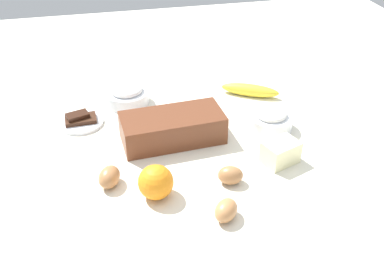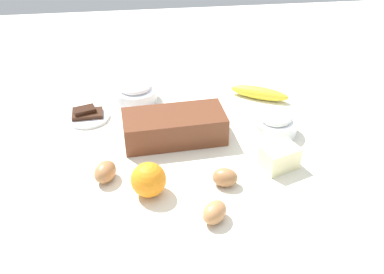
{
  "view_description": "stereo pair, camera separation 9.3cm",
  "coord_description": "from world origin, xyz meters",
  "px_view_note": "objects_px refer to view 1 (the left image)",
  "views": [
    {
      "loc": [
        0.21,
        0.95,
        0.7
      ],
      "look_at": [
        0.0,
        0.0,
        0.04
      ],
      "focal_mm": 41.04,
      "sensor_mm": 36.0,
      "label": 1
    },
    {
      "loc": [
        0.12,
        0.96,
        0.7
      ],
      "look_at": [
        0.0,
        0.0,
        0.04
      ],
      "focal_mm": 41.04,
      "sensor_mm": 36.0,
      "label": 2
    }
  ],
  "objects_px": {
    "chocolate_plate": "(81,121)",
    "butter_block": "(280,152)",
    "banana": "(250,90)",
    "orange_fruit": "(156,182)",
    "flour_bowl": "(271,120)",
    "egg_loose": "(109,177)",
    "egg_beside_bowl": "(226,210)",
    "loaf_pan": "(172,127)",
    "egg_near_butter": "(230,175)",
    "sugar_bowl": "(127,95)"
  },
  "relations": [
    {
      "from": "banana",
      "to": "egg_loose",
      "type": "xyz_separation_m",
      "value": [
        0.48,
        0.35,
        0.0
      ]
    },
    {
      "from": "chocolate_plate",
      "to": "loaf_pan",
      "type": "bearing_deg",
      "value": 150.57
    },
    {
      "from": "butter_block",
      "to": "egg_beside_bowl",
      "type": "relative_size",
      "value": 1.36
    },
    {
      "from": "banana",
      "to": "orange_fruit",
      "type": "distance_m",
      "value": 0.56
    },
    {
      "from": "orange_fruit",
      "to": "banana",
      "type": "bearing_deg",
      "value": -131.97
    },
    {
      "from": "loaf_pan",
      "to": "banana",
      "type": "bearing_deg",
      "value": -150.4
    },
    {
      "from": "orange_fruit",
      "to": "flour_bowl",
      "type": "bearing_deg",
      "value": -149.84
    },
    {
      "from": "egg_near_butter",
      "to": "chocolate_plate",
      "type": "xyz_separation_m",
      "value": [
        0.35,
        -0.36,
        -0.01
      ]
    },
    {
      "from": "flour_bowl",
      "to": "egg_loose",
      "type": "relative_size",
      "value": 1.84
    },
    {
      "from": "sugar_bowl",
      "to": "egg_near_butter",
      "type": "relative_size",
      "value": 2.21
    },
    {
      "from": "egg_beside_bowl",
      "to": "sugar_bowl",
      "type": "bearing_deg",
      "value": -74.08
    },
    {
      "from": "sugar_bowl",
      "to": "chocolate_plate",
      "type": "relative_size",
      "value": 1.06
    },
    {
      "from": "loaf_pan",
      "to": "banana",
      "type": "xyz_separation_m",
      "value": [
        -0.29,
        -0.2,
        -0.02
      ]
    },
    {
      "from": "banana",
      "to": "egg_beside_bowl",
      "type": "bearing_deg",
      "value": 65.71
    },
    {
      "from": "flour_bowl",
      "to": "chocolate_plate",
      "type": "relative_size",
      "value": 0.97
    },
    {
      "from": "egg_beside_bowl",
      "to": "egg_loose",
      "type": "relative_size",
      "value": 0.96
    },
    {
      "from": "loaf_pan",
      "to": "butter_block",
      "type": "xyz_separation_m",
      "value": [
        -0.25,
        0.16,
        -0.01
      ]
    },
    {
      "from": "flour_bowl",
      "to": "egg_beside_bowl",
      "type": "bearing_deg",
      "value": 54.6
    },
    {
      "from": "butter_block",
      "to": "egg_beside_bowl",
      "type": "height_order",
      "value": "butter_block"
    },
    {
      "from": "banana",
      "to": "orange_fruit",
      "type": "relative_size",
      "value": 2.26
    },
    {
      "from": "egg_loose",
      "to": "banana",
      "type": "bearing_deg",
      "value": -143.61
    },
    {
      "from": "egg_near_butter",
      "to": "chocolate_plate",
      "type": "distance_m",
      "value": 0.5
    },
    {
      "from": "banana",
      "to": "orange_fruit",
      "type": "bearing_deg",
      "value": 48.03
    },
    {
      "from": "egg_loose",
      "to": "chocolate_plate",
      "type": "distance_m",
      "value": 0.31
    },
    {
      "from": "flour_bowl",
      "to": "sugar_bowl",
      "type": "height_order",
      "value": "same"
    },
    {
      "from": "sugar_bowl",
      "to": "butter_block",
      "type": "xyz_separation_m",
      "value": [
        -0.36,
        0.4,
        -0.0
      ]
    },
    {
      "from": "egg_near_butter",
      "to": "egg_loose",
      "type": "height_order",
      "value": "egg_loose"
    },
    {
      "from": "egg_near_butter",
      "to": "chocolate_plate",
      "type": "height_order",
      "value": "egg_near_butter"
    },
    {
      "from": "egg_loose",
      "to": "chocolate_plate",
      "type": "relative_size",
      "value": 0.53
    },
    {
      "from": "loaf_pan",
      "to": "sugar_bowl",
      "type": "relative_size",
      "value": 2.1
    },
    {
      "from": "orange_fruit",
      "to": "egg_beside_bowl",
      "type": "xyz_separation_m",
      "value": [
        -0.14,
        0.11,
        -0.02
      ]
    },
    {
      "from": "flour_bowl",
      "to": "banana",
      "type": "distance_m",
      "value": 0.21
    },
    {
      "from": "banana",
      "to": "chocolate_plate",
      "type": "height_order",
      "value": "banana"
    },
    {
      "from": "chocolate_plate",
      "to": "butter_block",
      "type": "bearing_deg",
      "value": 148.95
    },
    {
      "from": "sugar_bowl",
      "to": "chocolate_plate",
      "type": "xyz_separation_m",
      "value": [
        0.15,
        0.09,
        -0.02
      ]
    },
    {
      "from": "banana",
      "to": "egg_loose",
      "type": "relative_size",
      "value": 2.76
    },
    {
      "from": "flour_bowl",
      "to": "egg_beside_bowl",
      "type": "xyz_separation_m",
      "value": [
        0.23,
        0.32,
        -0.01
      ]
    },
    {
      "from": "flour_bowl",
      "to": "orange_fruit",
      "type": "distance_m",
      "value": 0.42
    },
    {
      "from": "banana",
      "to": "chocolate_plate",
      "type": "xyz_separation_m",
      "value": [
        0.55,
        0.05,
        -0.01
      ]
    },
    {
      "from": "egg_loose",
      "to": "orange_fruit",
      "type": "bearing_deg",
      "value": 148.38
    },
    {
      "from": "sugar_bowl",
      "to": "egg_near_butter",
      "type": "height_order",
      "value": "sugar_bowl"
    },
    {
      "from": "banana",
      "to": "butter_block",
      "type": "height_order",
      "value": "butter_block"
    },
    {
      "from": "loaf_pan",
      "to": "egg_near_butter",
      "type": "xyz_separation_m",
      "value": [
        -0.1,
        0.21,
        -0.02
      ]
    },
    {
      "from": "loaf_pan",
      "to": "egg_near_butter",
      "type": "distance_m",
      "value": 0.24
    },
    {
      "from": "butter_block",
      "to": "egg_beside_bowl",
      "type": "distance_m",
      "value": 0.26
    },
    {
      "from": "orange_fruit",
      "to": "egg_near_butter",
      "type": "height_order",
      "value": "orange_fruit"
    },
    {
      "from": "sugar_bowl",
      "to": "chocolate_plate",
      "type": "height_order",
      "value": "sugar_bowl"
    },
    {
      "from": "butter_block",
      "to": "sugar_bowl",
      "type": "bearing_deg",
      "value": -47.97
    },
    {
      "from": "egg_beside_bowl",
      "to": "orange_fruit",
      "type": "bearing_deg",
      "value": -37.77
    },
    {
      "from": "egg_beside_bowl",
      "to": "chocolate_plate",
      "type": "relative_size",
      "value": 0.51
    }
  ]
}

